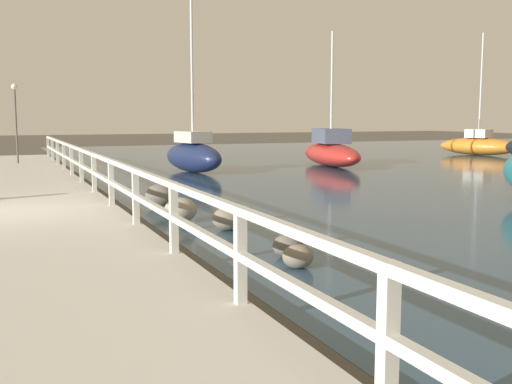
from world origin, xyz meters
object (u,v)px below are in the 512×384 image
Objects in this scene: dock_lamp at (15,107)px; sailboat_navy at (193,154)px; sailboat_red at (331,152)px; sailboat_orange at (478,145)px.

sailboat_navy is at bearing -35.25° from dock_lamp.
sailboat_red is 6.03m from sailboat_navy.
sailboat_red is 11.16m from sailboat_orange.
dock_lamp is 7.26m from sailboat_navy.
dock_lamp is 0.52× the size of sailboat_red.
sailboat_red is 0.93× the size of sailboat_orange.
sailboat_navy is (-16.73, -3.59, 0.11)m from sailboat_orange.
dock_lamp is at bearing 135.05° from sailboat_navy.
sailboat_navy is at bearing 169.02° from sailboat_orange.
sailboat_orange is at bearing -1.22° from dock_lamp.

